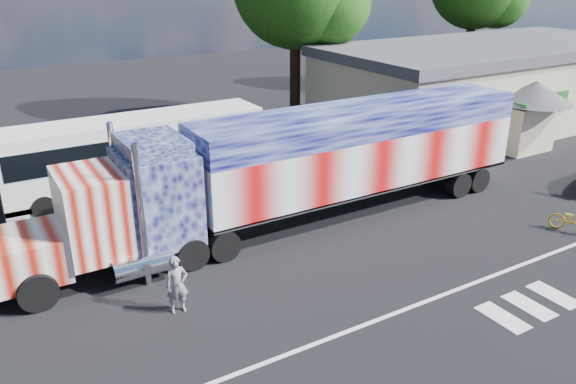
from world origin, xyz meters
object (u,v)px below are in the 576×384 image
semi_truck (304,165)px  woman (177,285)px  coach_bus (137,153)px  bicycle (575,220)px

semi_truck → woman: bearing=-152.6°
semi_truck → woman: size_ratio=12.33×
semi_truck → coach_bus: semi_truck is taller
woman → bicycle: 15.50m
semi_truck → bicycle: semi_truck is taller
semi_truck → coach_bus: bearing=123.2°
semi_truck → coach_bus: (-4.60, 7.02, -0.71)m
coach_bus → bicycle: (13.22, -13.19, -1.27)m
coach_bus → woman: 10.69m
semi_truck → bicycle: bearing=-35.6°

